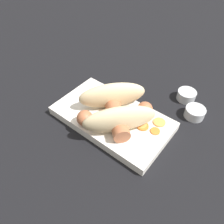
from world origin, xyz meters
The scene contains 7 objects.
ground_plane centered at (0.00, 0.00, 0.00)m, with size 3.00×3.00×0.00m, color black.
food_tray centered at (0.00, 0.00, 0.01)m, with size 0.27×0.15×0.02m.
bread_roll centered at (-0.01, 0.00, 0.05)m, with size 0.19×0.19×0.06m.
sausage centered at (-0.01, 0.01, 0.04)m, with size 0.13×0.14×0.04m.
pickled_veggies centered at (-0.08, -0.03, 0.02)m, with size 0.08×0.08×0.00m.
condiment_cup_near centered at (-0.14, -0.14, 0.01)m, with size 0.05×0.05×0.02m.
condiment_cup_far centered at (-0.10, -0.18, 0.01)m, with size 0.05×0.05×0.02m.
Camera 1 is at (-0.22, 0.27, 0.38)m, focal length 35.00 mm.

